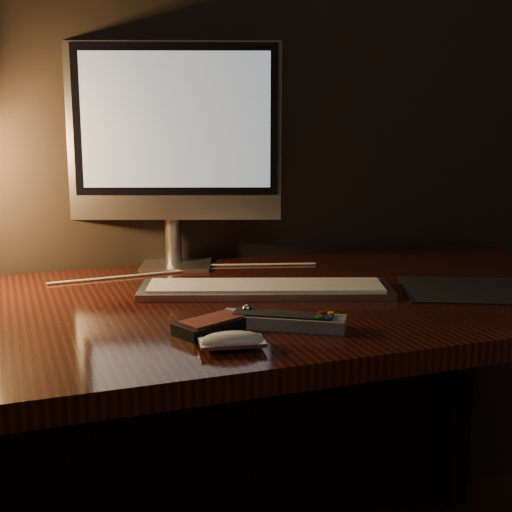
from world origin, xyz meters
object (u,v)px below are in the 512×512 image
object	(u,v)px
keyboard	(265,289)
mouse	(232,343)
monitor	(174,136)
media_remote	(222,322)
tv_remote	(283,320)
desk	(230,352)

from	to	relation	value
keyboard	mouse	distance (m)	0.34
monitor	mouse	xyz separation A→B (m)	(-0.06, -0.60, -0.29)
keyboard	monitor	bearing A→B (deg)	128.27
monitor	keyboard	world-z (taller)	monitor
mouse	media_remote	xyz separation A→B (m)	(0.02, 0.10, 0.00)
media_remote	mouse	bearing A→B (deg)	-122.67
tv_remote	keyboard	bearing A→B (deg)	108.44
desk	tv_remote	xyz separation A→B (m)	(0.01, -0.27, 0.14)
desk	keyboard	bearing A→B (deg)	-35.77
desk	keyboard	size ratio (longest dim) A/B	3.24
tv_remote	mouse	bearing A→B (deg)	-114.23
mouse	tv_remote	world-z (taller)	tv_remote
desk	media_remote	distance (m)	0.29
mouse	media_remote	distance (m)	0.10
monitor	keyboard	distance (m)	0.43
monitor	tv_remote	bearing A→B (deg)	-64.96
monitor	media_remote	world-z (taller)	monitor
desk	monitor	size ratio (longest dim) A/B	3.18
keyboard	tv_remote	xyz separation A→B (m)	(-0.05, -0.22, 0.00)
keyboard	media_remote	world-z (taller)	media_remote
mouse	tv_remote	distance (m)	0.14
keyboard	mouse	size ratio (longest dim) A/B	5.02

